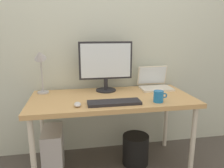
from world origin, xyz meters
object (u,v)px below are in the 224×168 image
(laptop, at_px, (154,83))
(desk_lamp, at_px, (40,62))
(coffee_mug, at_px, (159,96))
(wastebasket, at_px, (136,149))
(keyboard, at_px, (114,102))
(computer_tower, at_px, (53,150))
(mouse, at_px, (77,104))
(monitor, at_px, (106,64))
(desk, at_px, (112,103))

(laptop, xyz_separation_m, desk_lamp, (-1.14, -0.02, 0.25))
(coffee_mug, height_order, wastebasket, coffee_mug)
(keyboard, height_order, computer_tower, keyboard)
(mouse, relative_size, wastebasket, 0.30)
(monitor, height_order, wastebasket, monitor)
(desk_lamp, bearing_deg, wastebasket, -12.95)
(keyboard, bearing_deg, desk_lamp, 145.88)
(coffee_mug, bearing_deg, keyboard, 177.34)
(monitor, bearing_deg, wastebasket, -37.19)
(mouse, bearing_deg, monitor, 55.30)
(monitor, distance_m, desk_lamp, 0.62)
(coffee_mug, distance_m, wastebasket, 0.67)
(monitor, xyz_separation_m, desk_lamp, (-0.61, 0.00, 0.03))
(monitor, relative_size, desk_lamp, 1.20)
(keyboard, distance_m, mouse, 0.30)
(laptop, distance_m, coffee_mug, 0.47)
(keyboard, relative_size, mouse, 4.89)
(laptop, height_order, computer_tower, laptop)
(keyboard, bearing_deg, computer_tower, 155.96)
(coffee_mug, bearing_deg, desk_lamp, 156.37)
(computer_tower, bearing_deg, mouse, -46.34)
(wastebasket, bearing_deg, computer_tower, 178.31)
(desk, xyz_separation_m, desk_lamp, (-0.64, 0.21, 0.37))
(coffee_mug, xyz_separation_m, computer_tower, (-0.92, 0.26, -0.56))
(desk_lamp, relative_size, computer_tower, 1.04)
(desk, xyz_separation_m, coffee_mug, (0.36, -0.22, 0.11))
(monitor, relative_size, laptop, 1.64)
(desk_lamp, distance_m, keyboard, 0.80)
(monitor, xyz_separation_m, laptop, (0.52, 0.02, -0.22))
(desk, height_order, desk_lamp, desk_lamp)
(keyboard, relative_size, coffee_mug, 3.67)
(monitor, relative_size, computer_tower, 1.25)
(keyboard, relative_size, computer_tower, 1.05)
(wastebasket, bearing_deg, laptop, 40.67)
(keyboard, bearing_deg, desk, 84.60)
(desk, relative_size, wastebasket, 4.92)
(keyboard, distance_m, computer_tower, 0.79)
(mouse, relative_size, coffee_mug, 0.75)
(monitor, height_order, computer_tower, monitor)
(keyboard, height_order, wastebasket, keyboard)
(desk_lamp, distance_m, computer_tower, 0.84)
(keyboard, bearing_deg, monitor, 90.53)
(mouse, height_order, wastebasket, mouse)
(keyboard, xyz_separation_m, wastebasket, (0.26, 0.22, -0.58))
(coffee_mug, bearing_deg, computer_tower, 164.32)
(wastebasket, bearing_deg, mouse, -158.09)
(desk_lamp, bearing_deg, monitor, -0.06)
(mouse, xyz_separation_m, computer_tower, (-0.24, 0.25, -0.53))
(monitor, height_order, mouse, monitor)
(desk, distance_m, coffee_mug, 0.44)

